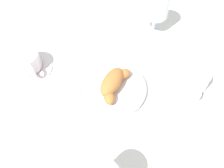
{
  "coord_description": "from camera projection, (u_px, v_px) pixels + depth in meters",
  "views": [
    {
      "loc": [
        0.16,
        0.36,
        0.58
      ],
      "look_at": [
        -0.01,
        0.01,
        0.03
      ],
      "focal_mm": 39.61,
      "sensor_mm": 36.0,
      "label": 1
    }
  ],
  "objects": [
    {
      "name": "coffee_cup_far",
      "position": [
        28.0,
        63.0,
        0.72
      ],
      "size": [
        0.14,
        0.14,
        0.06
      ],
      "color": "silver",
      "rests_on": "ground_plane"
    },
    {
      "name": "sugar_packet",
      "position": [
        119.0,
        33.0,
        0.82
      ],
      "size": [
        0.06,
        0.05,
        0.01
      ],
      "primitive_type": "cube",
      "rotation": [
        0.0,
        0.0,
        0.41
      ],
      "color": "white",
      "rests_on": "ground_plane"
    },
    {
      "name": "coffee_cup_near",
      "position": [
        194.0,
        80.0,
        0.68
      ],
      "size": [
        0.14,
        0.14,
        0.06
      ],
      "color": "silver",
      "rests_on": "ground_plane"
    },
    {
      "name": "croissant_large",
      "position": [
        113.0,
        83.0,
        0.66
      ],
      "size": [
        0.12,
        0.11,
        0.04
      ],
      "color": "#AD6B33",
      "rests_on": "pastry_plate"
    },
    {
      "name": "juice_glass_left",
      "position": [
        157.0,
        6.0,
        0.76
      ],
      "size": [
        0.08,
        0.08,
        0.14
      ],
      "color": "white",
      "rests_on": "ground_plane"
    },
    {
      "name": "pastry_plate",
      "position": [
        112.0,
        88.0,
        0.69
      ],
      "size": [
        0.19,
        0.19,
        0.02
      ],
      "color": "silver",
      "rests_on": "ground_plane"
    },
    {
      "name": "ground_plane",
      "position": [
        106.0,
        88.0,
        0.7
      ],
      "size": [
        2.2,
        2.2,
        0.0
      ],
      "primitive_type": "plane",
      "color": "silver"
    }
  ]
}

